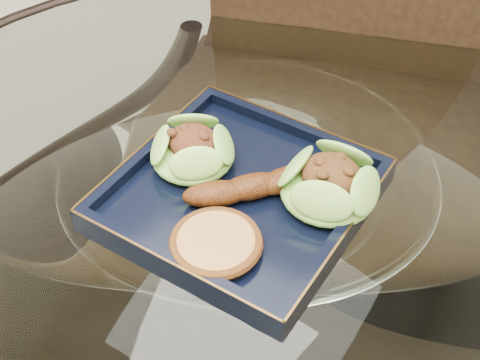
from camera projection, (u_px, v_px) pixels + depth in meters
The scene contains 7 objects.
dining_table at pixel (247, 282), 0.90m from camera, with size 1.13×1.13×0.77m.
dining_chair at pixel (322, 163), 1.10m from camera, with size 0.57×0.57×1.04m.
navy_plate at pixel (240, 198), 0.77m from camera, with size 0.27×0.27×0.02m, color black.
lettuce_wrap_left at pixel (192, 152), 0.79m from camera, with size 0.10×0.10×0.04m, color #63AA31.
lettuce_wrap_right at pixel (329, 187), 0.75m from camera, with size 0.11×0.11×0.04m, color #589A2C.
roasted_plantain at pixel (252, 187), 0.75m from camera, with size 0.15×0.03×0.03m, color #5A2709.
crumb_patty at pixel (216, 244), 0.70m from camera, with size 0.09×0.09×0.02m, color #C67C42.
Camera 1 is at (0.28, -0.47, 1.33)m, focal length 50.00 mm.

